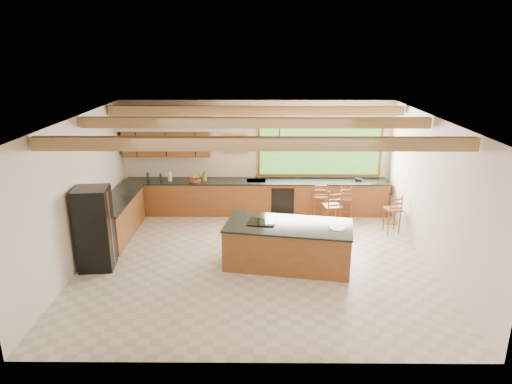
{
  "coord_description": "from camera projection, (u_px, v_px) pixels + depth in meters",
  "views": [
    {
      "loc": [
        0.08,
        -8.74,
        4.35
      ],
      "look_at": [
        0.01,
        0.8,
        1.28
      ],
      "focal_mm": 32.0,
      "sensor_mm": 36.0,
      "label": 1
    }
  ],
  "objects": [
    {
      "name": "refrigerator",
      "position": [
        95.0,
        229.0,
        9.13
      ],
      "size": [
        0.73,
        0.71,
        1.7
      ],
      "rotation": [
        0.0,
        0.0,
        0.1
      ],
      "color": "black",
      "rests_on": "ground"
    },
    {
      "name": "counter_run",
      "position": [
        225.0,
        201.0,
        11.91
      ],
      "size": [
        7.12,
        3.1,
        1.22
      ],
      "color": "brown",
      "rests_on": "ground"
    },
    {
      "name": "island",
      "position": [
        288.0,
        245.0,
        9.38
      ],
      "size": [
        2.73,
        1.63,
        0.91
      ],
      "rotation": [
        0.0,
        0.0,
        -0.17
      ],
      "color": "brown",
      "rests_on": "ground"
    },
    {
      "name": "ground",
      "position": [
        255.0,
        261.0,
        9.65
      ],
      "size": [
        7.2,
        7.2,
        0.0
      ],
      "primitive_type": "plane",
      "color": "#BAA89A",
      "rests_on": "ground"
    },
    {
      "name": "bar_stool_a",
      "position": [
        320.0,
        197.0,
        11.72
      ],
      "size": [
        0.42,
        0.42,
        1.06
      ],
      "rotation": [
        0.0,
        0.0,
        -0.1
      ],
      "color": "brown",
      "rests_on": "ground"
    },
    {
      "name": "room_shell",
      "position": [
        247.0,
        152.0,
        9.59
      ],
      "size": [
        7.27,
        6.54,
        3.02
      ],
      "color": "beige",
      "rests_on": "ground"
    },
    {
      "name": "bar_stool_d",
      "position": [
        393.0,
        210.0,
        10.92
      ],
      "size": [
        0.41,
        0.41,
        1.0
      ],
      "rotation": [
        0.0,
        0.0,
        0.15
      ],
      "color": "brown",
      "rests_on": "ground"
    },
    {
      "name": "bar_stool_b",
      "position": [
        346.0,
        200.0,
        11.75
      ],
      "size": [
        0.4,
        0.4,
        0.94
      ],
      "rotation": [
        0.0,
        0.0,
        -0.21
      ],
      "color": "brown",
      "rests_on": "ground"
    },
    {
      "name": "bar_stool_c",
      "position": [
        332.0,
        207.0,
        10.96
      ],
      "size": [
        0.46,
        0.46,
        1.08
      ],
      "rotation": [
        0.0,
        0.0,
        0.2
      ],
      "color": "brown",
      "rests_on": "ground"
    }
  ]
}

